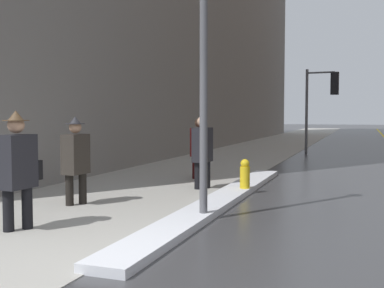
{
  "coord_description": "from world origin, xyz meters",
  "views": [
    {
      "loc": [
        2.57,
        -4.31,
        1.58
      ],
      "look_at": [
        -0.4,
        4.0,
        1.05
      ],
      "focal_mm": 45.0,
      "sensor_mm": 36.0,
      "label": 1
    }
  ],
  "objects_px": {
    "pedestrian_with_shoulder_bag": "(18,166)",
    "pedestrian_in_fedora": "(76,157)",
    "traffic_light_near": "(324,93)",
    "pedestrian_trailing": "(202,149)",
    "fire_hydrant": "(245,177)",
    "pedestrian_nearside": "(199,145)",
    "lamp_post": "(204,27)"
  },
  "relations": [
    {
      "from": "pedestrian_with_shoulder_bag",
      "to": "traffic_light_near",
      "type": "bearing_deg",
      "value": 172.03
    },
    {
      "from": "pedestrian_trailing",
      "to": "pedestrian_nearside",
      "type": "height_order",
      "value": "pedestrian_trailing"
    },
    {
      "from": "traffic_light_near",
      "to": "pedestrian_nearside",
      "type": "xyz_separation_m",
      "value": [
        -2.32,
        -8.84,
        -1.65
      ]
    },
    {
      "from": "lamp_post",
      "to": "pedestrian_nearside",
      "type": "relative_size",
      "value": 3.18
    },
    {
      "from": "pedestrian_trailing",
      "to": "fire_hydrant",
      "type": "distance_m",
      "value": 1.16
    },
    {
      "from": "pedestrian_trailing",
      "to": "pedestrian_nearside",
      "type": "distance_m",
      "value": 1.67
    },
    {
      "from": "pedestrian_in_fedora",
      "to": "pedestrian_trailing",
      "type": "distance_m",
      "value": 2.92
    },
    {
      "from": "lamp_post",
      "to": "traffic_light_near",
      "type": "height_order",
      "value": "lamp_post"
    },
    {
      "from": "traffic_light_near",
      "to": "pedestrian_with_shoulder_bag",
      "type": "height_order",
      "value": "traffic_light_near"
    },
    {
      "from": "pedestrian_trailing",
      "to": "traffic_light_near",
      "type": "bearing_deg",
      "value": 173.83
    },
    {
      "from": "lamp_post",
      "to": "traffic_light_near",
      "type": "bearing_deg",
      "value": 86.82
    },
    {
      "from": "pedestrian_in_fedora",
      "to": "pedestrian_nearside",
      "type": "height_order",
      "value": "pedestrian_in_fedora"
    },
    {
      "from": "pedestrian_in_fedora",
      "to": "pedestrian_trailing",
      "type": "relative_size",
      "value": 1.0
    },
    {
      "from": "traffic_light_near",
      "to": "pedestrian_with_shoulder_bag",
      "type": "xyz_separation_m",
      "value": [
        -2.91,
        -14.76,
        -1.59
      ]
    },
    {
      "from": "lamp_post",
      "to": "pedestrian_trailing",
      "type": "distance_m",
      "value": 3.64
    },
    {
      "from": "pedestrian_trailing",
      "to": "lamp_post",
      "type": "bearing_deg",
      "value": 21.9
    },
    {
      "from": "pedestrian_with_shoulder_bag",
      "to": "pedestrian_nearside",
      "type": "height_order",
      "value": "pedestrian_with_shoulder_bag"
    },
    {
      "from": "pedestrian_with_shoulder_bag",
      "to": "pedestrian_in_fedora",
      "type": "distance_m",
      "value": 1.88
    },
    {
      "from": "pedestrian_nearside",
      "to": "pedestrian_trailing",
      "type": "bearing_deg",
      "value": 24.53
    },
    {
      "from": "pedestrian_in_fedora",
      "to": "traffic_light_near",
      "type": "bearing_deg",
      "value": 169.22
    },
    {
      "from": "pedestrian_in_fedora",
      "to": "fire_hydrant",
      "type": "height_order",
      "value": "pedestrian_in_fedora"
    },
    {
      "from": "lamp_post",
      "to": "fire_hydrant",
      "type": "bearing_deg",
      "value": 89.55
    },
    {
      "from": "traffic_light_near",
      "to": "fire_hydrant",
      "type": "xyz_separation_m",
      "value": [
        -0.72,
        -10.68,
        -2.14
      ]
    },
    {
      "from": "traffic_light_near",
      "to": "pedestrian_in_fedora",
      "type": "height_order",
      "value": "traffic_light_near"
    },
    {
      "from": "pedestrian_trailing",
      "to": "pedestrian_in_fedora",
      "type": "bearing_deg",
      "value": -27.63
    },
    {
      "from": "lamp_post",
      "to": "traffic_light_near",
      "type": "xyz_separation_m",
      "value": [
        0.74,
        13.27,
        -0.4
      ]
    },
    {
      "from": "traffic_light_near",
      "to": "pedestrian_in_fedora",
      "type": "relative_size",
      "value": 2.21
    },
    {
      "from": "pedestrian_with_shoulder_bag",
      "to": "pedestrian_nearside",
      "type": "distance_m",
      "value": 5.95
    },
    {
      "from": "lamp_post",
      "to": "pedestrian_nearside",
      "type": "distance_m",
      "value": 5.13
    },
    {
      "from": "traffic_light_near",
      "to": "pedestrian_nearside",
      "type": "distance_m",
      "value": 9.28
    },
    {
      "from": "pedestrian_with_shoulder_bag",
      "to": "pedestrian_in_fedora",
      "type": "height_order",
      "value": "pedestrian_with_shoulder_bag"
    },
    {
      "from": "pedestrian_trailing",
      "to": "fire_hydrant",
      "type": "bearing_deg",
      "value": 77.05
    }
  ]
}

